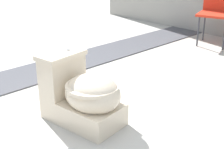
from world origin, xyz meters
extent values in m
plane|color=#B7B2A8|center=(0.00, 0.00, 0.00)|extent=(14.00, 14.00, 0.00)
cube|color=#4C4C51|center=(-1.15, 0.50, 0.01)|extent=(0.56, 8.00, 0.01)
cube|color=beige|center=(-0.03, -0.05, 0.09)|extent=(0.64, 0.42, 0.17)
ellipsoid|color=beige|center=(0.07, -0.03, 0.26)|extent=(0.49, 0.42, 0.28)
cylinder|color=beige|center=(0.07, -0.03, 0.32)|extent=(0.44, 0.44, 0.03)
cube|color=beige|center=(-0.24, -0.08, 0.32)|extent=(0.23, 0.36, 0.30)
cube|color=beige|center=(-0.24, -0.08, 0.49)|extent=(0.25, 0.39, 0.04)
cylinder|color=silver|center=(-0.25, 0.00, 0.51)|extent=(0.02, 0.02, 0.01)
cube|color=red|center=(-0.43, 2.54, 0.42)|extent=(0.56, 0.56, 0.03)
cylinder|color=#38383D|center=(-0.54, 2.32, 0.20)|extent=(0.02, 0.02, 0.40)
cylinder|color=#38383D|center=(-0.64, 2.65, 0.20)|extent=(0.02, 0.02, 0.40)
camera|label=1|loc=(1.64, -1.32, 1.22)|focal=50.00mm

